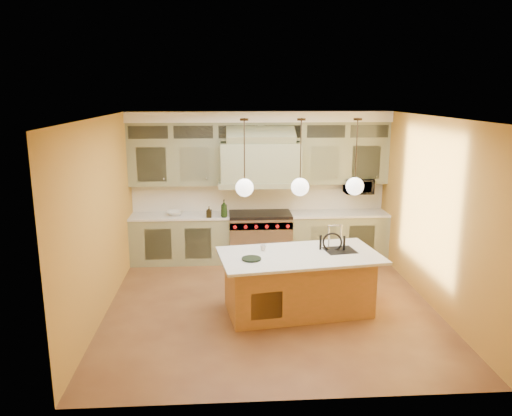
{
  "coord_description": "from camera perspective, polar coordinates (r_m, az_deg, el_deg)",
  "views": [
    {
      "loc": [
        -0.69,
        -7.25,
        3.25
      ],
      "look_at": [
        -0.17,
        0.7,
        1.4
      ],
      "focal_mm": 35.0,
      "sensor_mm": 36.0,
      "label": 1
    }
  ],
  "objects": [
    {
      "name": "pendant_center",
      "position": [
        7.2,
        5.06,
        2.64
      ],
      "size": [
        0.26,
        0.26,
        1.11
      ],
      "color": "#2D2319",
      "rests_on": "ceiling"
    },
    {
      "name": "cup",
      "position": [
        7.53,
        0.81,
        -4.57
      ],
      "size": [
        0.09,
        0.09,
        0.09
      ],
      "primitive_type": "imported",
      "rotation": [
        0.0,
        0.0,
        -0.01
      ],
      "color": "silver",
      "rests_on": "kitchen_island"
    },
    {
      "name": "range",
      "position": [
        9.81,
        0.47,
        -3.25
      ],
      "size": [
        1.2,
        0.74,
        0.96
      ],
      "color": "silver",
      "rests_on": "floor"
    },
    {
      "name": "wall_back",
      "position": [
        9.94,
        0.33,
        2.67
      ],
      "size": [
        5.0,
        0.0,
        5.0
      ],
      "primitive_type": "plane",
      "rotation": [
        1.57,
        0.0,
        0.0
      ],
      "color": "#B88632",
      "rests_on": "ground"
    },
    {
      "name": "pendant_right",
      "position": [
        7.36,
        11.23,
        2.67
      ],
      "size": [
        0.26,
        0.26,
        1.11
      ],
      "color": "#2D2319",
      "rests_on": "ceiling"
    },
    {
      "name": "floor",
      "position": [
        7.97,
        1.6,
        -10.96
      ],
      "size": [
        5.0,
        5.0,
        0.0
      ],
      "primitive_type": "plane",
      "color": "brown",
      "rests_on": "ground"
    },
    {
      "name": "counter_stool",
      "position": [
        7.61,
        8.68,
        -6.8
      ],
      "size": [
        0.48,
        0.48,
        1.19
      ],
      "rotation": [
        0.0,
        0.0,
        -0.16
      ],
      "color": "black",
      "rests_on": "floor"
    },
    {
      "name": "fruit_bowl",
      "position": [
        9.72,
        -9.21,
        -0.58
      ],
      "size": [
        0.34,
        0.34,
        0.08
      ],
      "primitive_type": "imported",
      "rotation": [
        0.0,
        0.0,
        0.05
      ],
      "color": "silver",
      "rests_on": "back_cabinetry"
    },
    {
      "name": "oil_bottle_b",
      "position": [
        9.44,
        -5.39,
        -0.45
      ],
      "size": [
        0.11,
        0.11,
        0.21
      ],
      "primitive_type": "imported",
      "rotation": [
        0.0,
        0.0,
        -0.11
      ],
      "color": "black",
      "rests_on": "back_cabinetry"
    },
    {
      "name": "microwave",
      "position": [
        10.02,
        11.64,
        2.49
      ],
      "size": [
        0.54,
        0.37,
        0.3
      ],
      "primitive_type": "imported",
      "color": "black",
      "rests_on": "back_cabinetry"
    },
    {
      "name": "wall_front",
      "position": [
        5.12,
        4.3,
        -7.52
      ],
      "size": [
        5.0,
        0.0,
        5.0
      ],
      "primitive_type": "plane",
      "rotation": [
        -1.57,
        0.0,
        0.0
      ],
      "color": "#B88632",
      "rests_on": "ground"
    },
    {
      "name": "back_cabinetry",
      "position": [
        9.68,
        0.44,
        2.27
      ],
      "size": [
        5.0,
        0.77,
        2.9
      ],
      "color": "gray",
      "rests_on": "floor"
    },
    {
      "name": "kitchen_island",
      "position": [
        7.61,
        4.88,
        -8.37
      ],
      "size": [
        2.49,
        1.56,
        1.35
      ],
      "rotation": [
        0.0,
        0.0,
        0.14
      ],
      "color": "olive",
      "rests_on": "floor"
    },
    {
      "name": "ceiling",
      "position": [
        7.29,
        1.75,
        10.34
      ],
      "size": [
        5.0,
        5.0,
        0.0
      ],
      "primitive_type": "plane",
      "rotation": [
        3.14,
        0.0,
        0.0
      ],
      "color": "white",
      "rests_on": "wall_back"
    },
    {
      "name": "pendant_left",
      "position": [
        7.12,
        -1.32,
        2.57
      ],
      "size": [
        0.26,
        0.26,
        1.11
      ],
      "color": "#2D2319",
      "rests_on": "ceiling"
    },
    {
      "name": "wall_right",
      "position": [
        8.12,
        19.53,
        -0.47
      ],
      "size": [
        0.0,
        5.0,
        5.0
      ],
      "primitive_type": "plane",
      "rotation": [
        1.57,
        0.0,
        -1.57
      ],
      "color": "#B88632",
      "rests_on": "ground"
    },
    {
      "name": "oil_bottle_a",
      "position": [
        9.42,
        -3.68,
        -0.06
      ],
      "size": [
        0.15,
        0.15,
        0.34
      ],
      "primitive_type": "imported",
      "rotation": [
        0.0,
        0.0,
        -0.13
      ],
      "color": "black",
      "rests_on": "back_cabinetry"
    },
    {
      "name": "wall_left",
      "position": [
        7.68,
        -17.23,
        -1.05
      ],
      "size": [
        0.0,
        5.0,
        5.0
      ],
      "primitive_type": "plane",
      "rotation": [
        1.57,
        0.0,
        1.57
      ],
      "color": "#B88632",
      "rests_on": "ground"
    }
  ]
}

